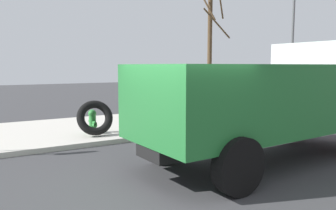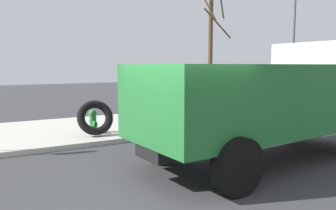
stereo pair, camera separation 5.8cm
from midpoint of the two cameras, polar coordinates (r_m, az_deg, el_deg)
ground_plane at (r=6.77m, az=0.36°, el=-13.82°), size 80.00×80.00×0.00m
sidewalk_curb at (r=12.58m, az=-15.12°, el=-4.07°), size 36.00×5.00×0.15m
fire_hydrant at (r=11.42m, az=-12.81°, el=-2.59°), size 0.26×0.60×0.78m
loose_tire at (r=10.93m, az=-12.43°, el=-2.13°), size 1.23×0.83×1.15m
dump_truck_green at (r=8.81m, az=17.49°, el=1.42°), size 7.11×3.08×3.00m
bare_tree at (r=13.90m, az=7.08°, el=10.45°), size 1.33×0.94×6.08m
street_light_pole at (r=15.79m, az=20.18°, el=9.35°), size 0.12×0.12×6.14m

